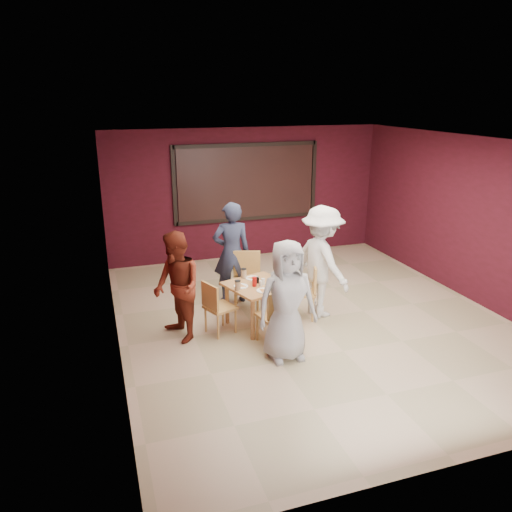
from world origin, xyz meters
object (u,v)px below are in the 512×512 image
object	(u,v)px
chair_back	(247,277)
diner_right	(322,262)
chair_front	(276,314)
diner_front	(287,301)
dining_table	(258,289)
diner_back	(232,253)
chair_left	(216,305)
diner_left	(177,287)
chair_right	(306,288)

from	to	relation	value
chair_back	diner_right	xyz separation A→B (m)	(1.05, -0.68, 0.37)
chair_front	diner_front	distance (m)	0.52
chair_back	dining_table	bearing A→B (deg)	-94.16
diner_back	dining_table	bearing A→B (deg)	101.63
chair_front	diner_back	distance (m)	1.79
diner_back	chair_back	bearing A→B (deg)	126.33
chair_left	diner_left	bearing A→B (deg)	177.44
chair_back	diner_front	distance (m)	1.85
dining_table	chair_left	bearing A→B (deg)	-173.16
chair_back	diner_front	size ratio (longest dim) A/B	0.56
diner_front	diner_back	bearing A→B (deg)	94.97
diner_left	chair_back	bearing A→B (deg)	107.81
diner_front	diner_right	size ratio (longest dim) A/B	0.92
chair_back	chair_right	world-z (taller)	chair_back
chair_front	diner_front	xyz separation A→B (m)	(0.01, -0.38, 0.35)
diner_back	diner_left	world-z (taller)	diner_back
chair_back	chair_left	bearing A→B (deg)	-131.05
dining_table	chair_right	world-z (taller)	chair_right
chair_back	diner_back	xyz separation A→B (m)	(-0.18, 0.29, 0.35)
chair_front	diner_right	bearing A→B (deg)	35.79
chair_front	dining_table	bearing A→B (deg)	93.55
chair_left	diner_front	bearing A→B (deg)	-53.24
diner_front	diner_left	bearing A→B (deg)	142.54
diner_left	diner_front	bearing A→B (deg)	37.84
chair_back	diner_right	distance (m)	1.30
chair_left	diner_back	size ratio (longest dim) A/B	0.47
chair_front	diner_left	world-z (taller)	diner_left
chair_front	diner_left	bearing A→B (deg)	154.03
chair_left	diner_right	world-z (taller)	diner_right
dining_table	chair_front	bearing A→B (deg)	-86.45
chair_back	chair_right	bearing A→B (deg)	-43.07
chair_left	diner_front	xyz separation A→B (m)	(0.73, -0.98, 0.37)
chair_back	diner_front	world-z (taller)	diner_front
chair_left	diner_left	size ratio (longest dim) A/B	0.51
chair_right	diner_front	world-z (taller)	diner_front
dining_table	chair_right	xyz separation A→B (m)	(0.83, 0.04, -0.10)
chair_back	diner_left	bearing A→B (deg)	-147.79
diner_front	diner_back	world-z (taller)	diner_back
chair_left	diner_back	xyz separation A→B (m)	(0.56, 1.14, 0.41)
chair_left	chair_front	bearing A→B (deg)	-39.80
diner_right	diner_left	bearing A→B (deg)	79.99
diner_back	diner_left	size ratio (longest dim) A/B	1.08
diner_back	diner_left	bearing A→B (deg)	49.73
diner_right	dining_table	bearing A→B (deg)	80.83
chair_right	chair_front	bearing A→B (deg)	-137.47
dining_table	diner_front	size ratio (longest dim) A/B	0.65
chair_back	diner_front	bearing A→B (deg)	-90.14
chair_back	chair_front	bearing A→B (deg)	-90.52
chair_left	diner_front	world-z (taller)	diner_front
diner_left	diner_right	bearing A→B (deg)	78.93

